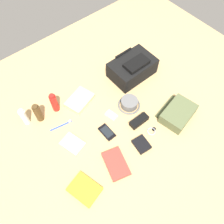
{
  "coord_description": "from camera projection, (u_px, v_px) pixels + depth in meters",
  "views": [
    {
      "loc": [
        -0.56,
        -0.67,
        1.47
      ],
      "look_at": [
        0.0,
        0.0,
        0.04
      ],
      "focal_mm": 37.94,
      "sensor_mm": 36.0,
      "label": 1
    }
  ],
  "objects": [
    {
      "name": "folded_towel",
      "position": [
        80.0,
        100.0,
        1.75
      ],
      "size": [
        0.23,
        0.19,
        0.04
      ],
      "primitive_type": "cube",
      "rotation": [
        0.0,
        0.0,
        0.3
      ],
      "color": "beige",
      "rests_on": "ground_plane"
    },
    {
      "name": "cell_phone",
      "position": [
        107.0,
        132.0,
        1.63
      ],
      "size": [
        0.07,
        0.12,
        0.01
      ],
      "color": "black",
      "rests_on": "ground_plane"
    },
    {
      "name": "cologne_bottle",
      "position": [
        38.0,
        113.0,
        1.62
      ],
      "size": [
        0.05,
        0.05,
        0.16
      ],
      "color": "#473319",
      "rests_on": "ground_plane"
    },
    {
      "name": "wristwatch",
      "position": [
        152.0,
        131.0,
        1.63
      ],
      "size": [
        0.07,
        0.06,
        0.01
      ],
      "color": "#99999E",
      "rests_on": "ground_plane"
    },
    {
      "name": "sunglasses_case",
      "position": [
        139.0,
        121.0,
        1.66
      ],
      "size": [
        0.14,
        0.06,
        0.04
      ],
      "primitive_type": "cube",
      "rotation": [
        0.0,
        0.0,
        -0.02
      ],
      "color": "black",
      "rests_on": "ground_plane"
    },
    {
      "name": "media_player",
      "position": [
        112.0,
        116.0,
        1.7
      ],
      "size": [
        0.07,
        0.09,
        0.01
      ],
      "color": "#B7B7BC",
      "rests_on": "ground_plane"
    },
    {
      "name": "backpack",
      "position": [
        132.0,
        68.0,
        1.84
      ],
      "size": [
        0.34,
        0.23,
        0.17
      ],
      "color": "black",
      "rests_on": "ground_plane"
    },
    {
      "name": "wallet",
      "position": [
        142.0,
        144.0,
        1.57
      ],
      "size": [
        0.1,
        0.12,
        0.02
      ],
      "primitive_type": "cube",
      "rotation": [
        0.0,
        0.0,
        -0.13
      ],
      "color": "black",
      "rests_on": "ground_plane"
    },
    {
      "name": "notepad",
      "position": [
        73.0,
        144.0,
        1.58
      ],
      "size": [
        0.15,
        0.17,
        0.02
      ],
      "primitive_type": "cube",
      "rotation": [
        0.0,
        0.0,
        0.27
      ],
      "color": "beige",
      "rests_on": "ground_plane"
    },
    {
      "name": "toiletry_pouch",
      "position": [
        178.0,
        113.0,
        1.67
      ],
      "size": [
        0.28,
        0.25,
        0.08
      ],
      "color": "#56603D",
      "rests_on": "ground_plane"
    },
    {
      "name": "travel_guidebook",
      "position": [
        116.0,
        164.0,
        1.5
      ],
      "size": [
        0.18,
        0.23,
        0.02
      ],
      "color": "red",
      "rests_on": "ground_plane"
    },
    {
      "name": "toothpaste_tube",
      "position": [
        24.0,
        117.0,
        1.61
      ],
      "size": [
        0.04,
        0.04,
        0.16
      ],
      "color": "white",
      "rests_on": "ground_plane"
    },
    {
      "name": "toothbrush",
      "position": [
        62.0,
        125.0,
        1.66
      ],
      "size": [
        0.16,
        0.04,
        0.02
      ],
      "color": "blue",
      "rests_on": "ground_plane"
    },
    {
      "name": "sunscreen_spray",
      "position": [
        54.0,
        103.0,
        1.66
      ],
      "size": [
        0.05,
        0.05,
        0.17
      ],
      "color": "red",
      "rests_on": "ground_plane"
    },
    {
      "name": "paperback_novel",
      "position": [
        85.0,
        189.0,
        1.42
      ],
      "size": [
        0.18,
        0.21,
        0.02
      ],
      "color": "yellow",
      "rests_on": "ground_plane"
    },
    {
      "name": "bucket_hat",
      "position": [
        129.0,
        103.0,
        1.73
      ],
      "size": [
        0.17,
        0.17,
        0.06
      ],
      "color": "slate",
      "rests_on": "ground_plane"
    },
    {
      "name": "ground_plane",
      "position": [
        112.0,
        116.0,
        1.72
      ],
      "size": [
        2.64,
        2.02,
        0.02
      ],
      "primitive_type": "cube",
      "color": "tan",
      "rests_on": "ground"
    }
  ]
}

